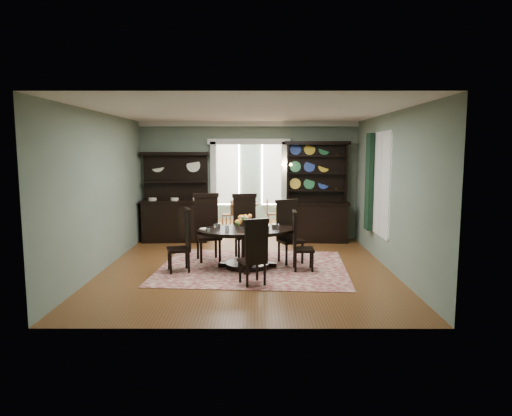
{
  "coord_description": "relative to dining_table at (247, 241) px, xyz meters",
  "views": [
    {
      "loc": [
        0.2,
        -8.64,
        2.29
      ],
      "look_at": [
        0.19,
        0.6,
        1.11
      ],
      "focal_mm": 32.0,
      "sensor_mm": 36.0,
      "label": 1
    }
  ],
  "objects": [
    {
      "name": "room",
      "position": [
        -0.02,
        -0.06,
        1.04
      ],
      "size": [
        5.51,
        6.01,
        3.01
      ],
      "color": "brown",
      "rests_on": "ground"
    },
    {
      "name": "parlor",
      "position": [
        -0.02,
        5.43,
        0.98
      ],
      "size": [
        3.51,
        3.5,
        3.01
      ],
      "color": "brown",
      "rests_on": "ground"
    },
    {
      "name": "doorway_trim",
      "position": [
        -0.02,
        2.9,
        1.08
      ],
      "size": [
        2.08,
        0.25,
        2.57
      ],
      "color": "silver",
      "rests_on": "floor"
    },
    {
      "name": "right_window",
      "position": [
        2.67,
        0.83,
        1.07
      ],
      "size": [
        0.15,
        1.47,
        2.12
      ],
      "color": "white",
      "rests_on": "wall_right"
    },
    {
      "name": "wall_sconce",
      "position": [
        0.93,
        2.75,
        1.35
      ],
      "size": [
        0.27,
        0.21,
        0.21
      ],
      "color": "#BC7F32",
      "rests_on": "back_wall_right"
    },
    {
      "name": "rug",
      "position": [
        0.1,
        -0.02,
        -0.53
      ],
      "size": [
        3.81,
        3.22,
        0.01
      ],
      "primitive_type": "cube",
      "rotation": [
        0.0,
        0.0,
        -0.07
      ],
      "color": "maroon",
      "rests_on": "floor"
    },
    {
      "name": "dining_table",
      "position": [
        0.0,
        0.0,
        0.0
      ],
      "size": [
        2.15,
        2.13,
        0.77
      ],
      "rotation": [
        0.0,
        0.0,
        0.2
      ],
      "color": "black",
      "rests_on": "rug"
    },
    {
      "name": "centerpiece",
      "position": [
        -0.09,
        0.1,
        0.31
      ],
      "size": [
        1.58,
        1.01,
        0.26
      ],
      "color": "silver",
      "rests_on": "dining_table"
    },
    {
      "name": "chair_far_left",
      "position": [
        -0.85,
        0.67,
        0.2
      ],
      "size": [
        0.63,
        0.62,
        1.39
      ],
      "rotation": [
        0.0,
        0.0,
        3.44
      ],
      "color": "black",
      "rests_on": "rug"
    },
    {
      "name": "chair_far_mid",
      "position": [
        -0.06,
        0.83,
        0.19
      ],
      "size": [
        0.59,
        0.57,
        1.37
      ],
      "rotation": [
        0.0,
        0.0,
        3.34
      ],
      "color": "black",
      "rests_on": "rug"
    },
    {
      "name": "chair_far_right",
      "position": [
        0.83,
        0.47,
        0.14
      ],
      "size": [
        0.61,
        0.6,
        1.29
      ],
      "rotation": [
        0.0,
        0.0,
        3.53
      ],
      "color": "black",
      "rests_on": "rug"
    },
    {
      "name": "chair_end_left",
      "position": [
        -1.2,
        -0.29,
        0.1
      ],
      "size": [
        0.53,
        0.55,
        1.21
      ],
      "rotation": [
        0.0,
        0.0,
        1.86
      ],
      "color": "black",
      "rests_on": "rug"
    },
    {
      "name": "chair_end_right",
      "position": [
        0.97,
        -0.22,
        0.07
      ],
      "size": [
        0.4,
        0.44,
        1.15
      ],
      "rotation": [
        0.0,
        0.0,
        -1.57
      ],
      "color": "black",
      "rests_on": "rug"
    },
    {
      "name": "chair_near",
      "position": [
        0.15,
        -1.23,
        0.08
      ],
      "size": [
        0.56,
        0.55,
        1.16
      ],
      "rotation": [
        0.0,
        0.0,
        0.41
      ],
      "color": "black",
      "rests_on": "rug"
    },
    {
      "name": "sideboard",
      "position": [
        -1.87,
        2.64,
        0.25
      ],
      "size": [
        1.73,
        0.67,
        2.24
      ],
      "rotation": [
        0.0,
        0.0,
        0.04
      ],
      "color": "black",
      "rests_on": "floor"
    },
    {
      "name": "welsh_dresser",
      "position": [
        1.69,
        2.63,
        0.37
      ],
      "size": [
        1.65,
        0.7,
        2.51
      ],
      "rotation": [
        0.0,
        0.0,
        -0.07
      ],
      "color": "black",
      "rests_on": "floor"
    },
    {
      "name": "parlor_table",
      "position": [
        -0.17,
        4.42,
        -0.05
      ],
      "size": [
        0.81,
        0.81,
        0.75
      ],
      "color": "#582E19",
      "rests_on": "parlor_floor"
    },
    {
      "name": "parlor_chair_left",
      "position": [
        -0.6,
        4.54,
        -0.09
      ],
      "size": [
        0.4,
        0.39,
        0.84
      ],
      "rotation": [
        0.0,
        0.0,
        1.19
      ],
      "color": "#582E19",
      "rests_on": "parlor_floor"
    },
    {
      "name": "parlor_chair_right",
      "position": [
        0.59,
        4.71,
        -0.08
      ],
      "size": [
        0.36,
        0.36,
        0.85
      ],
      "rotation": [
        0.0,
        0.0,
        -1.65
      ],
      "color": "#582E19",
      "rests_on": "parlor_floor"
    }
  ]
}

